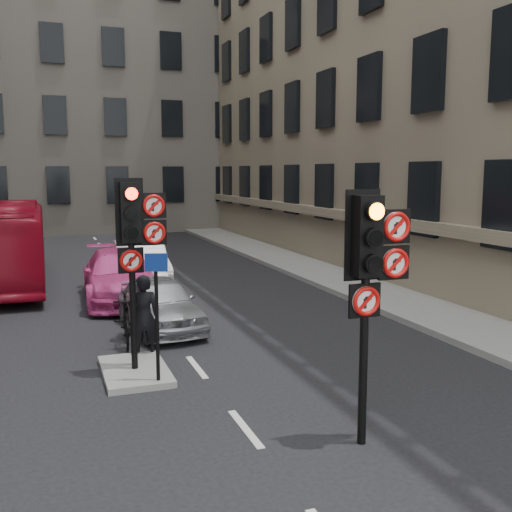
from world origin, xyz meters
TOP-DOWN VIEW (x-y plane):
  - ground at (0.00, 0.00)m, footprint 120.00×120.00m
  - pavement_right at (7.20, 12.00)m, footprint 3.00×50.00m
  - centre_island at (-1.20, 5.00)m, footprint 1.20×2.00m
  - building_far at (0.00, 38.00)m, footprint 30.00×14.00m
  - signal_near at (1.49, 0.99)m, footprint 0.91×0.40m
  - signal_far at (-1.11, 4.99)m, footprint 0.91×0.40m
  - car_silver at (-0.13, 8.15)m, footprint 1.88×3.87m
  - car_white at (0.28, 13.86)m, footprint 1.80×4.61m
  - car_pink at (-0.64, 11.82)m, footprint 2.28×5.16m
  - bus_red at (-3.90, 15.90)m, footprint 2.31×9.87m
  - motorcycle at (-1.08, 7.08)m, footprint 0.71×1.94m
  - motorcyclist at (-0.86, 6.00)m, footprint 0.69×0.51m
  - info_sign at (-0.90, 4.18)m, footprint 0.39×0.18m

SIDE VIEW (x-z plane):
  - ground at x=0.00m, z-range 0.00..0.00m
  - centre_island at x=-1.20m, z-range 0.00..0.12m
  - pavement_right at x=7.20m, z-range 0.00..0.16m
  - motorcycle at x=-1.08m, z-range 0.00..1.14m
  - car_silver at x=-0.13m, z-range 0.00..1.27m
  - car_pink at x=-0.64m, z-range 0.00..1.47m
  - car_white at x=0.28m, z-range 0.00..1.50m
  - motorcyclist at x=-0.86m, z-range 0.00..1.73m
  - bus_red at x=-3.90m, z-range 0.00..2.75m
  - info_sign at x=-0.90m, z-range 0.45..2.75m
  - signal_near at x=1.49m, z-range 0.79..4.37m
  - signal_far at x=-1.11m, z-range 0.91..4.49m
  - building_far at x=0.00m, z-range 0.00..20.00m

